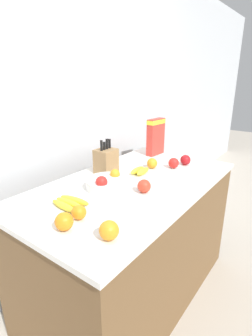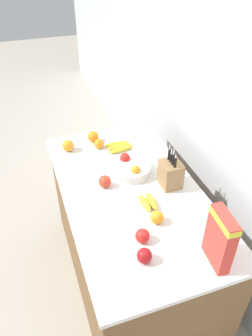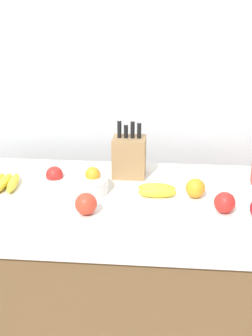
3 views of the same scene
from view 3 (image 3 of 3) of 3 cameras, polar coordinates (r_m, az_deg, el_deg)
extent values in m
cube|color=silver|center=(2.36, 0.42, 11.57)|extent=(9.00, 0.06, 2.60)
cube|color=brown|center=(2.09, -1.24, -15.52)|extent=(1.56, 0.83, 0.87)
cube|color=silver|center=(1.86, -1.34, -4.17)|extent=(1.59, 0.86, 0.03)
cube|color=#937047|center=(2.06, 0.39, 1.36)|extent=(0.14, 0.13, 0.18)
cylinder|color=black|center=(2.02, -0.81, 4.73)|extent=(0.02, 0.02, 0.07)
cube|color=silver|center=(2.01, -0.82, 6.26)|extent=(0.01, 0.00, 0.04)
cylinder|color=black|center=(2.02, -0.01, 4.48)|extent=(0.02, 0.02, 0.06)
cube|color=silver|center=(2.01, -0.01, 5.79)|extent=(0.01, 0.00, 0.04)
cylinder|color=black|center=(2.02, 0.81, 4.67)|extent=(0.02, 0.02, 0.07)
cube|color=silver|center=(2.00, 0.81, 6.29)|extent=(0.01, 0.00, 0.04)
cylinder|color=black|center=(2.02, 1.62, 4.57)|extent=(0.02, 0.02, 0.07)
cube|color=silver|center=(2.01, 1.63, 5.80)|extent=(0.01, 0.00, 0.02)
cylinder|color=silver|center=(1.92, -6.26, -1.96)|extent=(0.28, 0.28, 0.06)
sphere|color=orange|center=(1.90, -4.09, -0.79)|extent=(0.06, 0.06, 0.06)
sphere|color=red|center=(1.91, -8.71, -0.83)|extent=(0.07, 0.07, 0.07)
ellipsoid|color=yellow|center=(1.90, 3.77, -2.45)|extent=(0.15, 0.04, 0.04)
ellipsoid|color=yellow|center=(1.86, 3.83, -2.99)|extent=(0.15, 0.05, 0.04)
ellipsoid|color=yellow|center=(2.01, -13.59, -1.75)|extent=(0.06, 0.20, 0.04)
ellipsoid|color=yellow|center=(2.02, -14.69, -1.73)|extent=(0.04, 0.20, 0.04)
sphere|color=red|center=(1.76, 11.93, -4.14)|extent=(0.08, 0.08, 0.08)
sphere|color=red|center=(1.72, -4.91, -4.39)|extent=(0.08, 0.08, 0.08)
sphere|color=orange|center=(1.87, 8.46, -2.44)|extent=(0.08, 0.08, 0.08)
camera|label=1|loc=(1.69, -58.63, 7.60)|focal=28.00mm
camera|label=2|loc=(1.83, 62.87, 30.85)|focal=35.00mm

